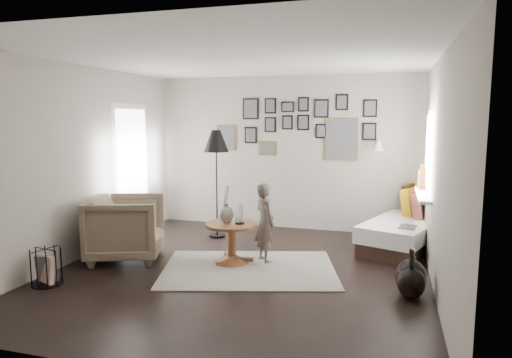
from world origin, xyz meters
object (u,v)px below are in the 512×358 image
(pedestal_table, at_px, (232,245))
(demijohn_large, at_px, (411,277))
(armchair, at_px, (126,228))
(child, at_px, (265,223))
(vase, at_px, (226,211))
(daybed, at_px, (406,226))
(demijohn_small, at_px, (411,283))
(magazine_basket, at_px, (46,267))
(floor_lamp, at_px, (216,145))

(pedestal_table, height_order, demijohn_large, pedestal_table)
(armchair, xyz_separation_m, child, (1.83, 0.41, 0.10))
(vase, height_order, daybed, vase)
(demijohn_small, bearing_deg, armchair, 174.39)
(magazine_basket, height_order, demijohn_large, demijohn_large)
(demijohn_small, bearing_deg, vase, 165.22)
(floor_lamp, height_order, magazine_basket, floor_lamp)
(daybed, xyz_separation_m, floor_lamp, (-2.90, -0.30, 1.18))
(demijohn_small, xyz_separation_m, child, (-1.82, 0.77, 0.35))
(armchair, distance_m, demijohn_large, 3.66)
(armchair, bearing_deg, pedestal_table, -101.55)
(demijohn_large, bearing_deg, child, 160.23)
(floor_lamp, distance_m, demijohn_small, 3.65)
(magazine_basket, bearing_deg, armchair, 72.36)
(magazine_basket, bearing_deg, daybed, 35.45)
(daybed, height_order, child, child)
(magazine_basket, distance_m, demijohn_large, 4.09)
(daybed, distance_m, child, 2.26)
(magazine_basket, bearing_deg, floor_lamp, 66.64)
(armchair, bearing_deg, child, -97.87)
(demijohn_large, bearing_deg, demijohn_small, -88.75)
(vase, distance_m, floor_lamp, 1.55)
(daybed, distance_m, floor_lamp, 3.14)
(daybed, distance_m, armchair, 4.04)
(vase, bearing_deg, daybed, 32.96)
(vase, height_order, child, child)
(demijohn_large, bearing_deg, magazine_basket, -167.70)
(floor_lamp, distance_m, child, 1.76)
(vase, height_order, armchair, vase)
(vase, relative_size, magazine_basket, 1.17)
(daybed, relative_size, armchair, 2.17)
(demijohn_large, height_order, demijohn_small, demijohn_large)
(daybed, distance_m, demijohn_large, 1.98)
(pedestal_table, relative_size, demijohn_large, 1.36)
(daybed, relative_size, demijohn_small, 4.47)
(demijohn_large, height_order, child, child)
(pedestal_table, bearing_deg, magazine_basket, -143.10)
(vase, relative_size, daybed, 0.24)
(demijohn_large, relative_size, demijohn_small, 1.10)
(armchair, distance_m, child, 1.88)
(magazine_basket, bearing_deg, demijohn_small, 10.64)
(daybed, xyz_separation_m, child, (-1.82, -1.32, 0.23))
(daybed, relative_size, magazine_basket, 4.91)
(demijohn_large, xyz_separation_m, demijohn_small, (0.00, -0.12, -0.02))
(demijohn_large, bearing_deg, armchair, 176.26)
(demijohn_large, xyz_separation_m, child, (-1.81, 0.65, 0.33))
(daybed, xyz_separation_m, magazine_basket, (-4.00, -2.85, -0.09))
(pedestal_table, relative_size, vase, 1.40)
(daybed, xyz_separation_m, demijohn_large, (-0.00, -1.98, -0.10))
(daybed, height_order, floor_lamp, floor_lamp)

